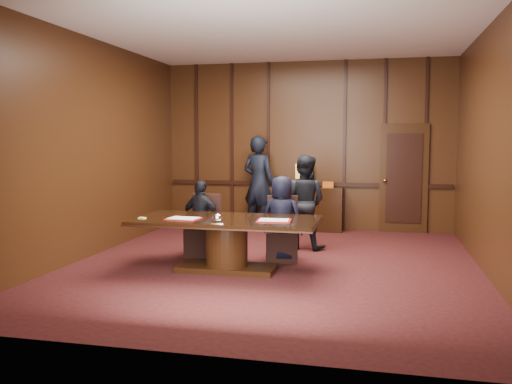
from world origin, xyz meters
The scene contains 13 objects.
room centered at (0.07, 0.14, 1.72)m, with size 7.00×7.04×3.50m.
sideboard centered at (0.00, 3.26, 0.49)m, with size 1.60×0.45×1.54m.
conference_table centered at (-0.58, -0.50, 0.51)m, with size 2.62×1.32×0.76m.
folder_left centered at (-1.15, -0.71, 0.77)m, with size 0.49×0.37×0.02m.
folder_right centered at (0.12, -0.59, 0.77)m, with size 0.49×0.37×0.02m.
inkstand centered at (-0.58, -0.95, 0.81)m, with size 0.20×0.14×0.12m.
notepad centered at (-1.75, -0.77, 0.77)m, with size 0.10×0.07×0.01m, color #FDD87C.
chair_left centered at (-1.23, 0.38, 0.29)m, with size 0.48×0.48×0.99m.
chair_right centered at (0.06, 0.38, 0.29)m, with size 0.55×0.55×0.99m.
signatory_left centered at (-1.23, 0.30, 0.62)m, with size 0.72×0.30×1.23m, color black.
signatory_right centered at (0.07, 0.30, 0.66)m, with size 0.65×0.42×1.33m, color black.
witness_left centered at (-0.92, 3.10, 0.98)m, with size 0.71×0.47×1.96m, color black.
witness_right centered at (0.27, 1.36, 0.81)m, with size 0.79×0.61×1.62m, color black.
Camera 1 is at (1.55, -7.84, 1.87)m, focal length 38.00 mm.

